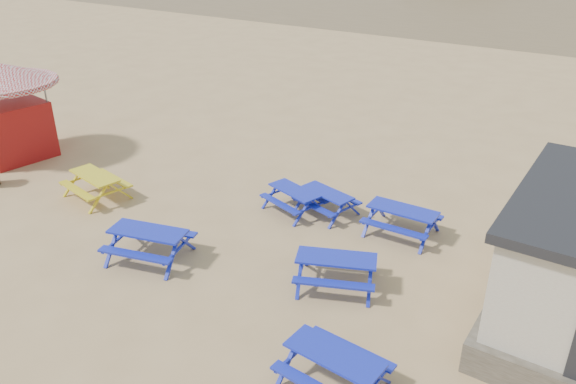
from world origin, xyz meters
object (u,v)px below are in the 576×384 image
Objects in this scene: picnic_table_blue_b at (294,200)px; ice_cream_kiosk at (4,99)px; picnic_table_yellow at (96,186)px; picnic_table_blue_a at (327,202)px.

picnic_table_blue_b is 0.45× the size of ice_cream_kiosk.
ice_cream_kiosk is at bearing -176.25° from picnic_table_yellow.
picnic_table_yellow is (-5.75, -2.72, 0.04)m from picnic_table_blue_b.
ice_cream_kiosk reaches higher than picnic_table_yellow.
ice_cream_kiosk is at bearing -153.08° from picnic_table_blue_b.
picnic_table_blue_b reaches higher than picnic_table_blue_a.
picnic_table_yellow reaches higher than picnic_table_blue_a.
picnic_table_blue_b is 11.45m from ice_cream_kiosk.
picnic_table_yellow is 0.48× the size of ice_cream_kiosk.
picnic_table_blue_b is (-0.89, -0.42, 0.00)m from picnic_table_blue_a.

